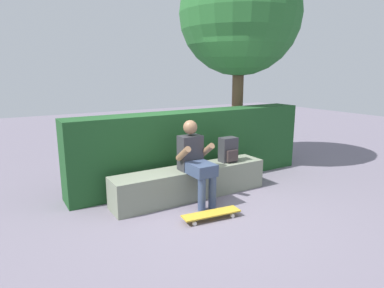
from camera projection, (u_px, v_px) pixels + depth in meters
The scene contains 7 objects.
ground_plane at pixel (203, 204), 4.89m from camera, with size 24.00×24.00×0.00m, color slate.
bench_main at pixel (191, 182), 5.12m from camera, with size 2.53×0.47×0.47m.
person_skater at pixel (195, 159), 4.82m from camera, with size 0.49×0.62×1.22m.
skateboard_near_person at pixel (211, 214), 4.37m from camera, with size 0.82×0.29×0.09m.
backpack_on_bench at pixel (228, 150), 5.38m from camera, with size 0.28×0.23×0.40m.
hedge_row at pixel (195, 146), 5.82m from camera, with size 4.44×0.50×1.25m.
tree_behind_bench at pixel (240, 15), 6.42m from camera, with size 2.37×2.37×4.20m.
Camera 1 is at (-2.52, -3.83, 1.92)m, focal length 30.93 mm.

